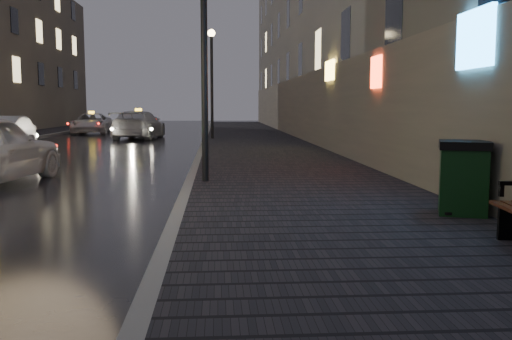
{
  "coord_description": "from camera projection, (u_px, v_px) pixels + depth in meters",
  "views": [
    {
      "loc": [
        2.12,
        -6.22,
        1.78
      ],
      "look_at": [
        2.67,
        1.91,
        0.85
      ],
      "focal_mm": 40.0,
      "sensor_mm": 36.0,
      "label": 1
    }
  ],
  "objects": [
    {
      "name": "curb_far",
      "position": [
        13.0,
        142.0,
        26.54
      ],
      "size": [
        0.2,
        58.0,
        0.15
      ],
      "primitive_type": "cube",
      "color": "slate",
      "rests_on": "ground"
    },
    {
      "name": "car_far",
      "position": [
        145.0,
        121.0,
        40.86
      ],
      "size": [
        1.73,
        4.0,
        1.34
      ],
      "primitive_type": "imported",
      "rotation": [
        0.0,
        0.0,
        3.11
      ],
      "color": "#93959B",
      "rests_on": "ground"
    },
    {
      "name": "ground",
      "position": [
        25.0,
        269.0,
        6.22
      ],
      "size": [
        120.0,
        120.0,
        0.0
      ],
      "primitive_type": "plane",
      "color": "black",
      "rests_on": "ground"
    },
    {
      "name": "building_far_c",
      "position": [
        12.0,
        56.0,
        43.37
      ],
      "size": [
        6.0,
        22.0,
        11.0
      ],
      "primitive_type": "cube",
      "color": "#6B6051",
      "rests_on": "ground"
    },
    {
      "name": "lamp_near",
      "position": [
        204.0,
        23.0,
        11.9
      ],
      "size": [
        0.36,
        0.36,
        5.28
      ],
      "color": "black",
      "rests_on": "sidewalk"
    },
    {
      "name": "lamp_far",
      "position": [
        212.0,
        70.0,
        27.76
      ],
      "size": [
        0.36,
        0.36,
        5.28
      ],
      "color": "black",
      "rests_on": "sidewalk"
    },
    {
      "name": "curb",
      "position": [
        205.0,
        141.0,
        27.13
      ],
      "size": [
        0.2,
        58.0,
        0.15
      ],
      "primitive_type": "cube",
      "color": "slate",
      "rests_on": "ground"
    },
    {
      "name": "taxi_mid",
      "position": [
        139.0,
        125.0,
        30.31
      ],
      "size": [
        2.57,
        5.26,
        1.47
      ],
      "primitive_type": "imported",
      "rotation": [
        0.0,
        0.0,
        3.04
      ],
      "color": "silver",
      "rests_on": "ground"
    },
    {
      "name": "trash_bin",
      "position": [
        463.0,
        177.0,
        8.53
      ],
      "size": [
        0.92,
        0.92,
        1.1
      ],
      "rotation": [
        0.0,
        0.0,
        -0.35
      ],
      "color": "black",
      "rests_on": "sidewalk"
    },
    {
      "name": "building_near",
      "position": [
        309.0,
        17.0,
        30.74
      ],
      "size": [
        1.8,
        50.0,
        13.0
      ],
      "primitive_type": "cube",
      "color": "#605B54",
      "rests_on": "ground"
    },
    {
      "name": "taxi_far",
      "position": [
        92.0,
        123.0,
        35.88
      ],
      "size": [
        2.35,
        4.68,
        1.27
      ],
      "primitive_type": "imported",
      "rotation": [
        0.0,
        0.0,
        0.05
      ],
      "color": "silver",
      "rests_on": "ground"
    },
    {
      "name": "sidewalk",
      "position": [
        255.0,
        141.0,
        27.29
      ],
      "size": [
        4.6,
        58.0,
        0.15
      ],
      "primitive_type": "cube",
      "color": "black",
      "rests_on": "ground"
    }
  ]
}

